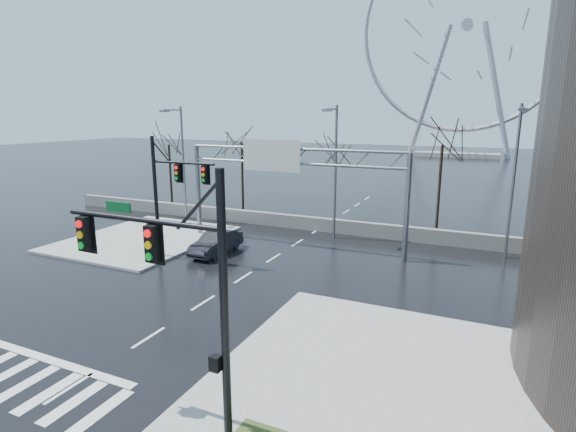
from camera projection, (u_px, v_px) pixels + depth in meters
The scene contains 17 objects.
ground at pixel (149, 338), 19.17m from camera, with size 260.00×260.00×0.00m, color black.
sidewalk_right_ext at pixel (393, 366), 16.87m from camera, with size 12.00×10.00×0.15m, color gray.
sidewalk_far at pixel (145, 238), 34.26m from camera, with size 10.00×12.00×0.15m, color gray.
barrier_wall at pixel (317, 224), 36.79m from camera, with size 52.00×0.50×1.10m, color slate.
signal_mast_near at pixel (181, 278), 12.43m from camera, with size 5.52×0.41×8.00m.
signal_mast_far at pixel (169, 187), 28.43m from camera, with size 4.72×0.41×8.00m.
sign_gantry at pixel (287, 175), 31.45m from camera, with size 16.36×0.40×7.60m.
streetlight_left at pixel (181, 155), 38.85m from camera, with size 0.50×2.55×10.00m.
streetlight_mid at pixel (334, 162), 33.17m from camera, with size 0.50×2.55×10.00m.
streetlight_right at pixel (515, 170), 28.30m from camera, with size 0.50×2.55×10.00m.
tree_far_left at pixel (169, 152), 46.53m from camera, with size 3.50×3.50×7.00m.
tree_left at pixel (242, 151), 42.35m from camera, with size 3.75×3.75×7.50m.
tree_center at pixel (336, 162), 39.76m from camera, with size 3.25×3.25×6.50m.
tree_right at pixel (442, 155), 34.99m from camera, with size 3.90×3.90×7.80m.
tree_far_right at pixel (558, 170), 32.36m from camera, with size 3.40×3.40×6.80m.
ferris_wheel at pixel (467, 34), 95.64m from camera, with size 45.00×6.00×50.91m.
car at pixel (216, 243), 30.70m from camera, with size 1.61×4.61×1.52m, color black.
Camera 1 is at (12.72, -13.48, 9.30)m, focal length 28.00 mm.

